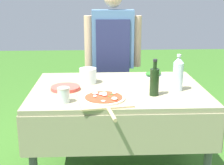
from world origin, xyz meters
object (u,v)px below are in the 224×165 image
plate_stack (66,88)px  water_bottle (178,74)px  prep_table (118,100)px  herb_container (153,74)px  person_cook (113,53)px  oil_bottle (154,81)px  sauce_jar (64,96)px  mixing_tub (88,76)px  pizza_on_peel (104,99)px

plate_stack → water_bottle: bearing=-3.8°
prep_table → herb_container: bearing=44.2°
person_cook → oil_bottle: person_cook is taller
plate_stack → sauce_jar: size_ratio=2.19×
prep_table → mixing_tub: bearing=149.6°
person_cook → mixing_tub: (-0.23, -0.67, -0.05)m
pizza_on_peel → sauce_jar: (-0.27, -0.01, 0.03)m
plate_stack → person_cook: bearing=64.9°
prep_table → sauce_jar: size_ratio=13.05×
prep_table → water_bottle: water_bottle is taller
sauce_jar → person_cook: bearing=71.4°
water_bottle → herb_container: bearing=104.7°
herb_container → sauce_jar: sauce_jar is taller
oil_bottle → herb_container: size_ratio=1.20×
person_cook → plate_stack: 0.94m
water_bottle → herb_container: size_ratio=1.25×
person_cook → water_bottle: (0.44, -0.90, 0.02)m
oil_bottle → herb_container: (0.09, 0.52, -0.08)m
plate_stack → pizza_on_peel: bearing=-44.4°
water_bottle → plate_stack: 0.84m
prep_table → pizza_on_peel: size_ratio=2.40×
water_bottle → mixing_tub: (-0.67, 0.23, -0.07)m
herb_container → person_cook: bearing=124.1°
prep_table → sauce_jar: bearing=-140.2°
herb_container → water_bottle: bearing=-75.3°
oil_bottle → sauce_jar: 0.64m
herb_container → mixing_tub: bearing=-161.9°
person_cook → sauce_jar: 1.19m
person_cook → oil_bottle: (0.24, -1.01, -0.01)m
pizza_on_peel → sauce_jar: 0.27m
oil_bottle → plate_stack: bearing=165.6°
herb_container → plate_stack: (-0.73, -0.35, -0.01)m
mixing_tub → plate_stack: mixing_tub is taller
water_bottle → prep_table: bearing=168.3°
water_bottle → sauce_jar: 0.85m
person_cook → water_bottle: bearing=118.0°
pizza_on_peel → water_bottle: bearing=12.5°
person_cook → pizza_on_peel: bearing=86.3°
prep_table → plate_stack: bearing=-175.0°
sauce_jar → herb_container: bearing=41.9°
water_bottle → oil_bottle: bearing=-150.7°
mixing_tub → plate_stack: (-0.17, -0.17, -0.05)m
person_cook → prep_table: bearing=92.1°
prep_table → person_cook: size_ratio=0.87×
prep_table → pizza_on_peel: 0.35m
water_bottle → mixing_tub: water_bottle is taller
herb_container → plate_stack: bearing=-154.0°
prep_table → person_cook: bearing=90.1°
person_cook → mixing_tub: 0.71m
water_bottle → pizza_on_peel: bearing=-158.0°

